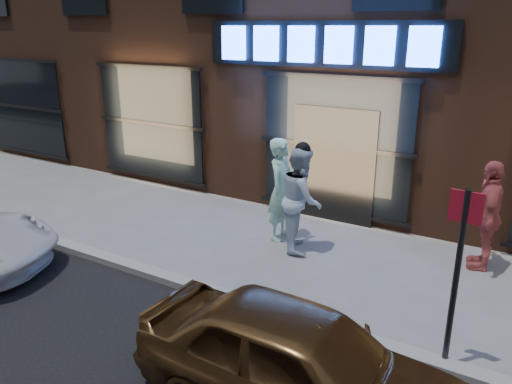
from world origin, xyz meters
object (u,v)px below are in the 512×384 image
passerby (488,215)px  man_cap (301,199)px  man_bowtie (282,189)px  gold_sedan (301,364)px  sign_post (458,265)px

passerby → man_cap: bearing=-82.0°
man_bowtie → gold_sedan: man_bowtie is taller
man_bowtie → passerby: (3.54, 0.65, -0.05)m
man_cap → passerby: bearing=-100.7°
passerby → sign_post: 3.10m
passerby → sign_post: bearing=-8.4°
man_cap → passerby: 3.14m
man_bowtie → man_cap: bearing=-118.1°
man_bowtie → passerby: 3.61m
passerby → gold_sedan: 4.85m
passerby → gold_sedan: passerby is taller
gold_sedan → sign_post: sign_post is taller
man_cap → passerby: size_ratio=1.02×
sign_post → man_bowtie: bearing=149.7°
passerby → gold_sedan: bearing=-22.5°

